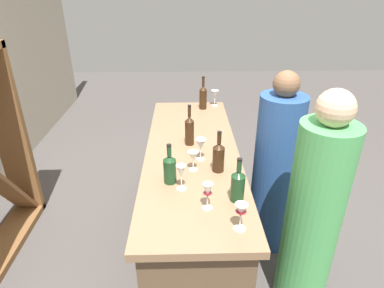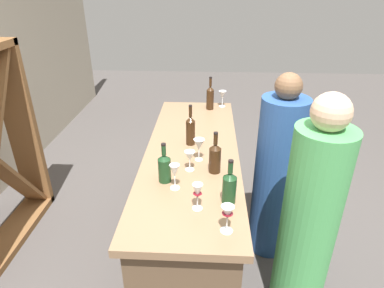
% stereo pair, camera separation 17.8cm
% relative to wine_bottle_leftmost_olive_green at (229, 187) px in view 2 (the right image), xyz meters
% --- Properties ---
extents(ground_plane, '(12.00, 12.00, 0.00)m').
position_rel_wine_bottle_leftmost_olive_green_xyz_m(ground_plane, '(0.65, 0.25, -1.06)').
color(ground_plane, '#4C4744').
extents(bar_counter, '(2.14, 0.71, 0.95)m').
position_rel_wine_bottle_leftmost_olive_green_xyz_m(bar_counter, '(0.65, 0.25, -0.58)').
color(bar_counter, brown).
rests_on(bar_counter, ground).
extents(wine_bottle_leftmost_olive_green, '(0.08, 0.08, 0.28)m').
position_rel_wine_bottle_leftmost_olive_green_xyz_m(wine_bottle_leftmost_olive_green, '(0.00, 0.00, 0.00)').
color(wine_bottle_leftmost_olive_green, '#193D1E').
rests_on(wine_bottle_leftmost_olive_green, bar_counter).
extents(wine_bottle_second_left_olive_green, '(0.08, 0.08, 0.27)m').
position_rel_wine_bottle_leftmost_olive_green_xyz_m(wine_bottle_second_left_olive_green, '(0.20, 0.40, -0.00)').
color(wine_bottle_second_left_olive_green, '#193D1E').
rests_on(wine_bottle_second_left_olive_green, bar_counter).
extents(wine_bottle_center_amber_brown, '(0.08, 0.08, 0.30)m').
position_rel_wine_bottle_leftmost_olive_green_xyz_m(wine_bottle_center_amber_brown, '(0.34, 0.08, 0.01)').
color(wine_bottle_center_amber_brown, '#331E0F').
rests_on(wine_bottle_center_amber_brown, bar_counter).
extents(wine_bottle_second_right_amber_brown, '(0.07, 0.07, 0.33)m').
position_rel_wine_bottle_leftmost_olive_green_xyz_m(wine_bottle_second_right_amber_brown, '(0.75, 0.27, 0.02)').
color(wine_bottle_second_right_amber_brown, '#331E0F').
rests_on(wine_bottle_second_right_amber_brown, bar_counter).
extents(wine_bottle_rightmost_amber_brown, '(0.07, 0.07, 0.33)m').
position_rel_wine_bottle_leftmost_olive_green_xyz_m(wine_bottle_rightmost_amber_brown, '(1.54, 0.12, 0.02)').
color(wine_bottle_rightmost_amber_brown, '#331E0F').
rests_on(wine_bottle_rightmost_amber_brown, bar_counter).
extents(wine_glass_near_left, '(0.08, 0.08, 0.16)m').
position_rel_wine_bottle_leftmost_olive_green_xyz_m(wine_glass_near_left, '(1.62, -0.01, 0.01)').
color(wine_glass_near_left, white).
rests_on(wine_glass_near_left, bar_counter).
extents(wine_glass_near_center, '(0.07, 0.07, 0.16)m').
position_rel_wine_bottle_leftmost_olive_green_xyz_m(wine_glass_near_center, '(-0.25, 0.02, 0.01)').
color(wine_glass_near_center, white).
rests_on(wine_glass_near_center, bar_counter).
extents(wine_glass_near_right, '(0.06, 0.06, 0.17)m').
position_rel_wine_bottle_leftmost_olive_green_xyz_m(wine_glass_near_right, '(-0.07, 0.18, 0.01)').
color(wine_glass_near_right, white).
rests_on(wine_glass_near_right, bar_counter).
extents(wine_glass_far_left, '(0.08, 0.08, 0.17)m').
position_rel_wine_bottle_leftmost_olive_green_xyz_m(wine_glass_far_left, '(0.49, 0.19, 0.01)').
color(wine_glass_far_left, white).
rests_on(wine_glass_far_left, bar_counter).
extents(wine_glass_far_center, '(0.07, 0.07, 0.14)m').
position_rel_wine_bottle_leftmost_olive_green_xyz_m(wine_glass_far_center, '(0.35, 0.25, -0.00)').
color(wine_glass_far_center, white).
rests_on(wine_glass_far_center, bar_counter).
extents(wine_glass_far_right, '(0.06, 0.06, 0.17)m').
position_rel_wine_bottle_leftmost_olive_green_xyz_m(wine_glass_far_right, '(0.12, 0.33, 0.01)').
color(wine_glass_far_right, white).
rests_on(wine_glass_far_right, bar_counter).
extents(person_left_guest, '(0.35, 0.35, 1.61)m').
position_rel_wine_bottle_leftmost_olive_green_xyz_m(person_left_guest, '(0.07, -0.52, -0.31)').
color(person_left_guest, '#4CA559').
rests_on(person_left_guest, ground).
extents(person_center_guest, '(0.44, 0.44, 1.56)m').
position_rel_wine_bottle_leftmost_olive_green_xyz_m(person_center_guest, '(0.67, -0.42, -0.34)').
color(person_center_guest, '#284C8C').
rests_on(person_center_guest, ground).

